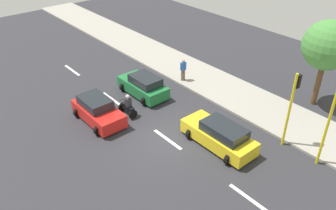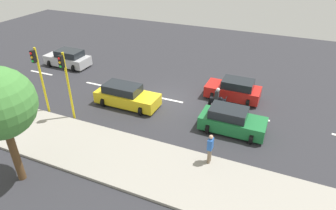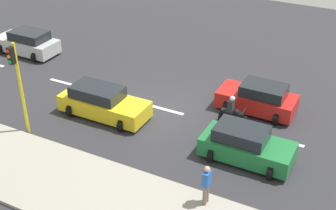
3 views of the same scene
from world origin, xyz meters
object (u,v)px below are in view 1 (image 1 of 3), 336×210
object	(u,v)px
street_tree_center	(328,46)
pedestrian_near_signal	(183,69)
car_green	(143,86)
traffic_light_midblock	(293,100)
traffic_light_corner	(331,117)
motorcycle	(128,106)
car_red	(98,111)
car_yellow_cab	(220,135)

from	to	relation	value
street_tree_center	pedestrian_near_signal	bearing A→B (deg)	119.87
car_green	traffic_light_midblock	xyz separation A→B (m)	(2.75, -9.68, 2.22)
pedestrian_near_signal	traffic_light_corner	size ratio (longest dim) A/B	0.38
traffic_light_midblock	street_tree_center	size ratio (longest dim) A/B	0.77
car_green	traffic_light_midblock	distance (m)	10.31
motorcycle	pedestrian_near_signal	xyz separation A→B (m)	(5.80, 1.12, 0.42)
car_red	car_yellow_cab	world-z (taller)	same
car_red	street_tree_center	distance (m)	14.85
street_tree_center	traffic_light_corner	bearing A→B (deg)	-147.74
motorcycle	street_tree_center	distance (m)	13.06
car_yellow_cab	pedestrian_near_signal	xyz separation A→B (m)	(3.68, 7.08, 0.35)
car_red	traffic_light_corner	xyz separation A→B (m)	(6.88, -11.04, 2.22)
motorcycle	pedestrian_near_signal	size ratio (longest dim) A/B	0.91
motorcycle	traffic_light_corner	distance (m)	11.77
motorcycle	street_tree_center	size ratio (longest dim) A/B	0.26
car_yellow_cab	car_green	distance (m)	7.42
car_red	car_green	distance (m)	4.19
car_red	motorcycle	world-z (taller)	motorcycle
car_yellow_cab	motorcycle	size ratio (longest dim) A/B	2.93
car_yellow_cab	car_green	size ratio (longest dim) A/B	1.15
car_green	street_tree_center	xyz separation A→B (m)	(8.11, -8.44, 3.49)
traffic_light_midblock	car_green	bearing A→B (deg)	105.88
car_red	car_green	size ratio (longest dim) A/B	0.99
car_yellow_cab	traffic_light_corner	size ratio (longest dim) A/B	1.00
car_green	street_tree_center	bearing A→B (deg)	-46.15
pedestrian_near_signal	traffic_light_corner	bearing A→B (deg)	-93.50
motorcycle	street_tree_center	world-z (taller)	street_tree_center
car_green	pedestrian_near_signal	size ratio (longest dim) A/B	2.30
street_tree_center	traffic_light_midblock	bearing A→B (deg)	-166.94
motorcycle	traffic_light_corner	bearing A→B (deg)	-63.79
car_yellow_cab	street_tree_center	distance (m)	9.08
motorcycle	car_green	bearing A→B (deg)	31.85
traffic_light_corner	traffic_light_midblock	size ratio (longest dim) A/B	1.00
car_red	car_yellow_cab	size ratio (longest dim) A/B	0.86
car_red	traffic_light_corner	distance (m)	13.19
car_green	street_tree_center	size ratio (longest dim) A/B	0.67
car_yellow_cab	traffic_light_corner	distance (m)	5.76
car_red	pedestrian_near_signal	world-z (taller)	pedestrian_near_signal
pedestrian_near_signal	traffic_light_midblock	world-z (taller)	traffic_light_midblock
car_yellow_cab	motorcycle	world-z (taller)	motorcycle
car_green	traffic_light_midblock	world-z (taller)	traffic_light_midblock
car_green	street_tree_center	world-z (taller)	street_tree_center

